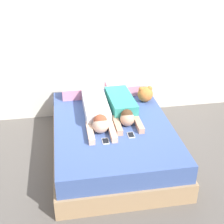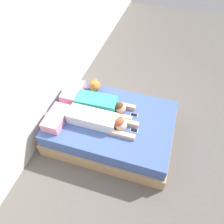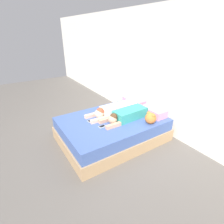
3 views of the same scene
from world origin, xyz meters
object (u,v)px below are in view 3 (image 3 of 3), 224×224
Objects in this scene: bed at (112,129)px; pillow_head_left at (134,102)px; cell_phone_right at (102,126)px; person_left at (114,110)px; person_right at (126,115)px; plush_toy at (151,118)px; pillow_head_right at (153,111)px; cell_phone_left at (91,121)px.

pillow_head_left is (-0.32, 0.84, 0.32)m from bed.
person_left is at bearing 125.29° from cell_phone_right.
person_left reaches higher than person_right.
plush_toy is at bearing 42.46° from bed.
cell_phone_left is at bearing -110.62° from pillow_head_right.
cell_phone_left is (-0.32, -0.64, -0.09)m from person_right.
pillow_head_left is 1.27m from cell_phone_right.
plush_toy reaches higher than cell_phone_right.
bed is 3.86× the size of pillow_head_left.
person_right is 8.21× the size of cell_phone_left.
pillow_head_right is at bearing 82.48° from cell_phone_right.
person_right is (0.17, 0.23, 0.34)m from bed.
cell_phone_left is 0.32m from cell_phone_right.
person_right is at bearing 52.77° from bed.
pillow_head_right is 0.85m from person_left.
pillow_head_left reaches higher than cell_phone_right.
cell_phone_right is at bearing 13.68° from cell_phone_left.
bed is 0.95m from pillow_head_left.
plush_toy is (0.71, 0.92, 0.11)m from cell_phone_left.
bed is 16.92× the size of cell_phone_left.
person_right reaches higher than cell_phone_left.
plush_toy reaches higher than person_left.
pillow_head_left is at bearing 129.32° from person_right.
pillow_head_left is 4.38× the size of cell_phone_right.
cell_phone_right is at bearing -54.71° from person_left.
cell_phone_left reaches higher than bed.
cell_phone_left is (-0.14, -0.41, 0.25)m from bed.
pillow_head_left is 0.94m from plush_toy.
person_right is 0.57m from cell_phone_right.
cell_phone_right is at bearing -62.86° from bed.
pillow_head_left reaches higher than cell_phone_left.
cell_phone_right is (-0.00, -0.56, -0.09)m from person_right.
bed is 0.44m from person_right.
person_left reaches higher than cell_phone_left.
person_left is 4.97× the size of plush_toy.
pillow_head_left is at bearing 180.00° from pillow_head_right.
pillow_head_right is 4.38× the size of cell_phone_left.
cell_phone_right is (0.49, -1.17, -0.07)m from pillow_head_left.
person_right is at bearing 12.70° from person_left.
pillow_head_right is (0.32, 0.84, 0.32)m from bed.
pillow_head_left is 1.26m from cell_phone_left.
pillow_head_left is at bearing 102.56° from person_left.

